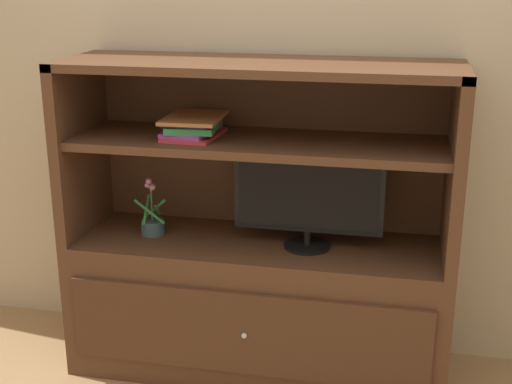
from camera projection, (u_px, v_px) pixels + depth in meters
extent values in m
cube|color=tan|center=(274.00, 59.00, 3.23)|extent=(6.00, 0.10, 2.80)
cube|color=#4C2D1C|center=(258.00, 305.00, 3.24)|extent=(1.70, 0.53, 0.63)
cube|color=#462A19|center=(245.00, 334.00, 2.98)|extent=(1.56, 0.02, 0.38)
sphere|color=silver|center=(244.00, 336.00, 2.96)|extent=(0.02, 0.02, 0.02)
cube|color=#4C2D1C|center=(81.00, 146.00, 3.18)|extent=(0.05, 0.53, 0.80)
cube|color=#4C2D1C|center=(456.00, 166.00, 2.85)|extent=(0.05, 0.53, 0.80)
cube|color=#4C2D1C|center=(270.00, 141.00, 3.26)|extent=(1.70, 0.02, 0.80)
cube|color=#4C2D1C|center=(259.00, 66.00, 2.90)|extent=(1.70, 0.53, 0.04)
cube|color=#4C2D1C|center=(258.00, 143.00, 3.00)|extent=(1.60, 0.48, 0.04)
cylinder|color=black|center=(307.00, 246.00, 3.08)|extent=(0.21, 0.21, 0.01)
cylinder|color=black|center=(307.00, 238.00, 3.07)|extent=(0.03, 0.03, 0.06)
cube|color=black|center=(308.00, 195.00, 3.01)|extent=(0.65, 0.02, 0.34)
cube|color=black|center=(308.00, 196.00, 2.99)|extent=(0.60, 0.00, 0.30)
cylinder|color=#384C56|center=(153.00, 227.00, 3.22)|extent=(0.11, 0.11, 0.07)
cylinder|color=#3D6B33|center=(151.00, 200.00, 3.18)|extent=(0.01, 0.01, 0.19)
cube|color=#2D7A38|center=(158.00, 210.00, 3.19)|extent=(0.02, 0.08, 0.07)
cube|color=#2D7A38|center=(155.00, 208.00, 3.22)|extent=(0.12, 0.04, 0.11)
cube|color=#2D7A38|center=(146.00, 210.00, 3.20)|extent=(0.02, 0.11, 0.11)
cube|color=#2D7A38|center=(149.00, 212.00, 3.17)|extent=(0.15, 0.02, 0.11)
sphere|color=#C6729E|center=(152.00, 187.00, 3.17)|extent=(0.03, 0.03, 0.03)
sphere|color=#C6729E|center=(147.00, 185.00, 3.17)|extent=(0.03, 0.03, 0.03)
sphere|color=#C6729E|center=(149.00, 181.00, 3.14)|extent=(0.03, 0.03, 0.03)
cube|color=red|center=(194.00, 135.00, 3.04)|extent=(0.23, 0.32, 0.01)
cube|color=purple|center=(192.00, 130.00, 3.06)|extent=(0.21, 0.33, 0.02)
cube|color=#338C4C|center=(194.00, 126.00, 3.04)|extent=(0.23, 0.31, 0.03)
cube|color=black|center=(192.00, 121.00, 3.03)|extent=(0.20, 0.27, 0.01)
cube|color=#A56638|center=(194.00, 118.00, 3.02)|extent=(0.25, 0.33, 0.02)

